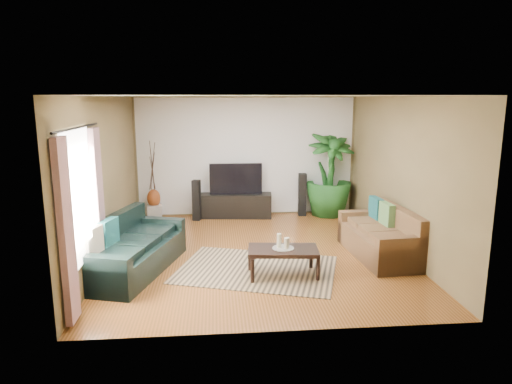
{
  "coord_description": "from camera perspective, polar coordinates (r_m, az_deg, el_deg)",
  "views": [
    {
      "loc": [
        -0.69,
        -7.58,
        2.68
      ],
      "look_at": [
        0.0,
        0.2,
        1.05
      ],
      "focal_mm": 32.0,
      "sensor_mm": 36.0,
      "label": 1
    }
  ],
  "objects": [
    {
      "name": "wall_left",
      "position": [
        7.91,
        -18.23,
        1.51
      ],
      "size": [
        0.0,
        5.5,
        5.5
      ],
      "primitive_type": "plane",
      "rotation": [
        1.57,
        0.0,
        1.57
      ],
      "color": "brown",
      "rests_on": "ground"
    },
    {
      "name": "coffee_table",
      "position": [
        7.04,
        3.39,
        -8.73
      ],
      "size": [
        1.11,
        0.68,
        0.43
      ],
      "primitive_type": "cube",
      "rotation": [
        0.0,
        0.0,
        -0.1
      ],
      "color": "black",
      "rests_on": "floor"
    },
    {
      "name": "speaker_right",
      "position": [
        10.5,
        5.8,
        -0.33
      ],
      "size": [
        0.19,
        0.21,
        0.97
      ],
      "primitive_type": "cube",
      "rotation": [
        0.0,
        0.0,
        -0.08
      ],
      "color": "black",
      "rests_on": "floor"
    },
    {
      "name": "side_table",
      "position": [
        8.53,
        -15.45,
        -5.17
      ],
      "size": [
        0.58,
        0.58,
        0.51
      ],
      "primitive_type": "cube",
      "rotation": [
        0.0,
        0.0,
        -0.23
      ],
      "color": "olive",
      "rests_on": "floor"
    },
    {
      "name": "candle_mid",
      "position": [
        6.9,
        3.8,
        -6.41
      ],
      "size": [
        0.07,
        0.07,
        0.16
      ],
      "primitive_type": "cylinder",
      "color": "beige",
      "rests_on": "candle_tray"
    },
    {
      "name": "floor",
      "position": [
        8.07,
        0.13,
        -7.61
      ],
      "size": [
        5.5,
        5.5,
        0.0
      ],
      "primitive_type": "plane",
      "color": "brown",
      "rests_on": "ground"
    },
    {
      "name": "potted_plant",
      "position": [
        10.54,
        9.14,
        2.2
      ],
      "size": [
        1.26,
        1.26,
        1.91
      ],
      "primitive_type": "imported",
      "rotation": [
        0.0,
        0.0,
        0.21
      ],
      "color": "#1A4E1B",
      "rests_on": "floor"
    },
    {
      "name": "ceiling",
      "position": [
        7.61,
        0.14,
        11.93
      ],
      "size": [
        5.5,
        5.5,
        0.0
      ],
      "primitive_type": "plane",
      "rotation": [
        3.14,
        0.0,
        0.0
      ],
      "color": "white",
      "rests_on": "ground"
    },
    {
      "name": "tv_stand",
      "position": [
        10.38,
        -2.51,
        -1.67
      ],
      "size": [
        1.64,
        0.64,
        0.53
      ],
      "primitive_type": "cube",
      "rotation": [
        0.0,
        0.0,
        -0.1
      ],
      "color": "black",
      "rests_on": "floor"
    },
    {
      "name": "backwall_panel",
      "position": [
        10.43,
        -1.24,
        4.46
      ],
      "size": [
        4.9,
        0.0,
        4.9
      ],
      "primitive_type": "plane",
      "rotation": [
        1.57,
        0.0,
        0.0
      ],
      "color": "white",
      "rests_on": "ground"
    },
    {
      "name": "wall_right",
      "position": [
        8.33,
        17.52,
        2.05
      ],
      "size": [
        0.0,
        5.5,
        5.5
      ],
      "primitive_type": "plane",
      "rotation": [
        1.57,
        0.0,
        -1.57
      ],
      "color": "brown",
      "rests_on": "ground"
    },
    {
      "name": "curtain_rod",
      "position": [
        6.24,
        -21.43,
        7.49
      ],
      "size": [
        0.03,
        1.9,
        0.03
      ],
      "primitive_type": "cylinder",
      "rotation": [
        1.57,
        0.0,
        0.0
      ],
      "color": "black",
      "rests_on": "ground"
    },
    {
      "name": "pedestal",
      "position": [
        10.49,
        -12.59,
        -2.41
      ],
      "size": [
        0.37,
        0.37,
        0.32
      ],
      "primitive_type": "cube",
      "rotation": [
        0.0,
        0.0,
        0.17
      ],
      "color": "#989895",
      "rests_on": "floor"
    },
    {
      "name": "wall_front",
      "position": [
        5.06,
        2.97,
        -3.47
      ],
      "size": [
        5.0,
        0.0,
        5.0
      ],
      "primitive_type": "plane",
      "rotation": [
        -1.57,
        0.0,
        0.0
      ],
      "color": "brown",
      "rests_on": "ground"
    },
    {
      "name": "curtain_near",
      "position": [
        5.72,
        -22.63,
        -4.66
      ],
      "size": [
        0.08,
        0.35,
        2.2
      ],
      "primitive_type": "cube",
      "color": "gray",
      "rests_on": "ground"
    },
    {
      "name": "window_pane",
      "position": [
        6.37,
        -21.26,
        -0.62
      ],
      "size": [
        0.0,
        1.8,
        1.8
      ],
      "primitive_type": "plane",
      "rotation": [
        1.57,
        0.0,
        1.57
      ],
      "color": "white",
      "rests_on": "ground"
    },
    {
      "name": "candle_tall",
      "position": [
        6.95,
        2.9,
        -6.07
      ],
      "size": [
        0.07,
        0.07,
        0.21
      ],
      "primitive_type": "cylinder",
      "color": "beige",
      "rests_on": "candle_tray"
    },
    {
      "name": "sofa_left",
      "position": [
        7.39,
        -15.16,
        -6.42
      ],
      "size": [
        1.51,
        2.34,
        0.85
      ],
      "primitive_type": "cube",
      "rotation": [
        0.0,
        0.0,
        1.28
      ],
      "color": "black",
      "rests_on": "floor"
    },
    {
      "name": "plant_pot",
      "position": [
        10.71,
        9.0,
        -2.11
      ],
      "size": [
        0.35,
        0.35,
        0.27
      ],
      "primitive_type": "cylinder",
      "color": "black",
      "rests_on": "floor"
    },
    {
      "name": "television",
      "position": [
        10.25,
        -2.54,
        1.67
      ],
      "size": [
        1.18,
        0.06,
        0.7
      ],
      "primitive_type": "cube",
      "color": "black",
      "rests_on": "tv_stand"
    },
    {
      "name": "wall_back",
      "position": [
        10.44,
        -1.25,
        4.46
      ],
      "size": [
        5.0,
        0.0,
        5.0
      ],
      "primitive_type": "plane",
      "rotation": [
        1.57,
        0.0,
        0.0
      ],
      "color": "brown",
      "rests_on": "ground"
    },
    {
      "name": "speaker_left",
      "position": [
        10.14,
        -7.44,
        -1.04
      ],
      "size": [
        0.2,
        0.21,
        0.9
      ],
      "primitive_type": "cube",
      "rotation": [
        0.0,
        0.0,
        -0.25
      ],
      "color": "black",
      "rests_on": "floor"
    },
    {
      "name": "candle_short",
      "position": [
        7.01,
        3.92,
        -6.26
      ],
      "size": [
        0.07,
        0.07,
        0.13
      ],
      "primitive_type": "cylinder",
      "color": "white",
      "rests_on": "candle_tray"
    },
    {
      "name": "curtain_far",
      "position": [
        7.12,
        -19.09,
        -1.29
      ],
      "size": [
        0.08,
        0.35,
        2.2
      ],
      "primitive_type": "cube",
      "color": "gray",
      "rests_on": "ground"
    },
    {
      "name": "area_rug",
      "position": [
        7.32,
        0.09,
        -9.64
      ],
      "size": [
        2.83,
        2.37,
        0.01
      ],
      "primitive_type": "cube",
      "rotation": [
        0.0,
        0.0,
        -0.31
      ],
      "color": "#A0865E",
      "rests_on": "floor"
    },
    {
      "name": "sofa_right",
      "position": [
        8.06,
        15.15,
        -4.88
      ],
      "size": [
        0.95,
        1.88,
        0.85
      ],
      "primitive_type": "cube",
      "rotation": [
        0.0,
        0.0,
        -1.5
      ],
      "color": "brown",
      "rests_on": "floor"
    },
    {
      "name": "vase",
      "position": [
        10.42,
        -12.66,
        -0.77
      ],
      "size": [
        0.29,
        0.29,
        0.41
      ],
      "primitive_type": "ellipsoid",
      "color": "brown",
      "rests_on": "pedestal"
    },
    {
      "name": "candle_tray",
      "position": [
        6.96,
        3.42,
        -7.01
      ],
      "size": [
        0.33,
        0.33,
        0.01
      ],
      "primitive_type": "cylinder",
      "color": "gray",
      "rests_on": "coffee_table"
    }
  ]
}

